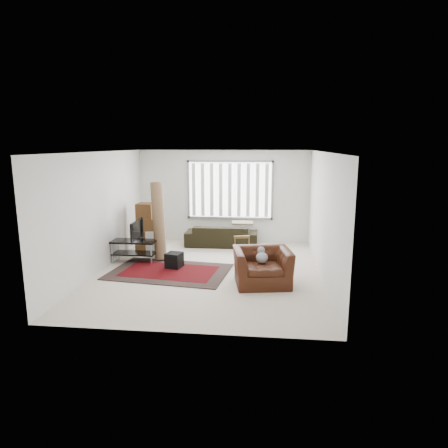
{
  "coord_description": "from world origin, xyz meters",
  "views": [
    {
      "loc": [
        1.29,
        -8.6,
        2.86
      ],
      "look_at": [
        0.31,
        0.38,
        1.05
      ],
      "focal_mm": 32.0,
      "sensor_mm": 36.0,
      "label": 1
    }
  ],
  "objects_px": {
    "moving_boxes": "(147,229)",
    "sofa": "(221,232)",
    "armchair": "(262,264)",
    "side_chair": "(243,251)",
    "tv_stand": "(134,246)"
  },
  "relations": [
    {
      "from": "moving_boxes",
      "to": "sofa",
      "type": "xyz_separation_m",
      "value": [
        1.93,
        0.81,
        -0.22
      ]
    },
    {
      "from": "moving_boxes",
      "to": "sofa",
      "type": "distance_m",
      "value": 2.1
    },
    {
      "from": "tv_stand",
      "to": "armchair",
      "type": "height_order",
      "value": "armchair"
    },
    {
      "from": "sofa",
      "to": "moving_boxes",
      "type": "bearing_deg",
      "value": 21.97
    },
    {
      "from": "moving_boxes",
      "to": "armchair",
      "type": "bearing_deg",
      "value": -36.31
    },
    {
      "from": "tv_stand",
      "to": "moving_boxes",
      "type": "distance_m",
      "value": 1.04
    },
    {
      "from": "sofa",
      "to": "armchair",
      "type": "distance_m",
      "value": 3.34
    },
    {
      "from": "tv_stand",
      "to": "sofa",
      "type": "bearing_deg",
      "value": 43.02
    },
    {
      "from": "armchair",
      "to": "sofa",
      "type": "bearing_deg",
      "value": 101.0
    },
    {
      "from": "moving_boxes",
      "to": "sofa",
      "type": "bearing_deg",
      "value": 22.68
    },
    {
      "from": "tv_stand",
      "to": "side_chair",
      "type": "height_order",
      "value": "side_chair"
    },
    {
      "from": "side_chair",
      "to": "armchair",
      "type": "relative_size",
      "value": 0.56
    },
    {
      "from": "side_chair",
      "to": "tv_stand",
      "type": "bearing_deg",
      "value": 161.73
    },
    {
      "from": "tv_stand",
      "to": "side_chair",
      "type": "bearing_deg",
      "value": -4.75
    },
    {
      "from": "tv_stand",
      "to": "moving_boxes",
      "type": "xyz_separation_m",
      "value": [
        0.03,
        1.02,
        0.22
      ]
    }
  ]
}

